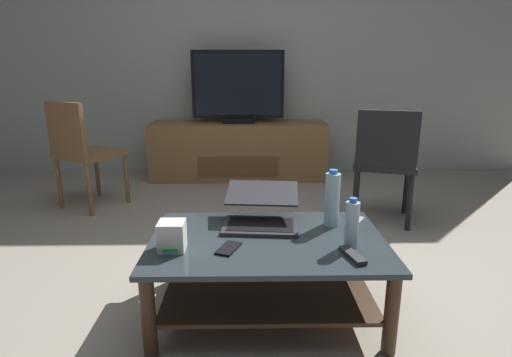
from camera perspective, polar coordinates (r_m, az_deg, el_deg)
name	(u,v)px	position (r m, az deg, el deg)	size (l,w,h in m)	color
ground_plane	(251,279)	(2.35, -0.67, -13.90)	(7.68, 7.68, 0.00)	#9E9384
back_wall	(249,43)	(4.58, -0.93, 18.47)	(6.40, 0.12, 2.80)	#A8B2A8
coffee_table	(267,262)	(1.95, 1.61, -11.57)	(1.08, 0.70, 0.38)	#2D383D
media_cabinet	(239,150)	(4.34, -2.43, 3.97)	(1.82, 0.52, 0.59)	olive
television	(238,88)	(4.24, -2.54, 12.49)	(0.94, 0.20, 0.72)	black
dining_chair	(385,159)	(3.14, 17.58, 2.55)	(0.55, 0.55, 0.86)	black
side_chair	(82,149)	(3.61, -23.22, 3.84)	(0.60, 0.60, 0.89)	brown
laptop	(261,212)	(2.05, 0.74, -4.73)	(0.40, 0.42, 0.17)	#333338
router_box	(172,236)	(1.80, -11.68, -7.88)	(0.11, 0.11, 0.13)	white
water_bottle_near	(332,199)	(2.04, 10.60, -2.85)	(0.07, 0.07, 0.28)	silver
water_bottle_far	(352,224)	(1.83, 13.25, -6.21)	(0.06, 0.06, 0.22)	silver
cell_phone	(229,248)	(1.79, -3.85, -9.71)	(0.07, 0.14, 0.01)	black
tv_remote	(353,255)	(1.76, 13.35, -10.42)	(0.04, 0.16, 0.02)	#2D2D30
soundbar_remote	(355,223)	(2.11, 13.75, -6.06)	(0.04, 0.16, 0.02)	#99999E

